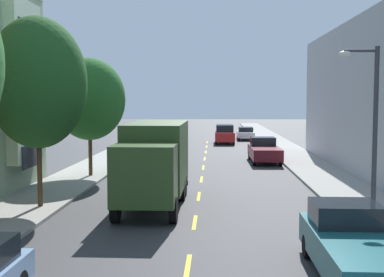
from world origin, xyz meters
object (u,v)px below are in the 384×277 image
(street_tree_second, at_px, (38,83))
(street_lamp, at_px, (370,122))
(parked_hatchback_orange, at_px, (164,136))
(parked_pickup_teal, at_px, (355,246))
(street_tree_third, at_px, (90,99))
(delivery_box_truck, at_px, (155,160))
(parked_pickup_navy, at_px, (170,131))
(parked_pickup_burgundy, at_px, (264,151))
(moving_red_sedan, at_px, (225,134))
(parked_hatchback_black, at_px, (133,160))
(parked_sedan_white, at_px, (245,133))

(street_tree_second, height_order, street_lamp, street_tree_second)
(parked_hatchback_orange, bearing_deg, street_lamp, -73.30)
(parked_pickup_teal, bearing_deg, parked_hatchback_orange, 102.49)
(street_tree_second, xyz_separation_m, parked_hatchback_orange, (1.95, 31.66, -4.41))
(street_tree_third, distance_m, delivery_box_truck, 9.20)
(street_lamp, xyz_separation_m, parked_pickup_navy, (-10.42, 41.73, -2.90))
(delivery_box_truck, xyz_separation_m, parked_pickup_navy, (-2.69, 37.82, -1.13))
(parked_pickup_navy, bearing_deg, parked_pickup_burgundy, -68.69)
(parked_pickup_navy, bearing_deg, street_tree_third, -93.61)
(street_lamp, xyz_separation_m, moving_red_sedan, (-4.13, 34.55, -2.74))
(street_tree_third, height_order, moving_red_sedan, street_tree_third)
(parked_hatchback_orange, bearing_deg, parked_pickup_burgundy, -60.45)
(parked_hatchback_orange, distance_m, parked_pickup_navy, 7.10)
(delivery_box_truck, height_order, parked_hatchback_orange, delivery_box_truck)
(street_tree_second, relative_size, parked_hatchback_orange, 1.91)
(parked_pickup_burgundy, height_order, parked_hatchback_black, parked_pickup_burgundy)
(parked_sedan_white, relative_size, parked_hatchback_black, 1.12)
(parked_hatchback_orange, bearing_deg, street_tree_second, -93.52)
(delivery_box_truck, distance_m, moving_red_sedan, 30.87)
(street_lamp, distance_m, parked_hatchback_black, 17.21)
(street_tree_third, distance_m, parked_pickup_navy, 30.57)
(street_tree_second, bearing_deg, parked_pickup_burgundy, 56.52)
(street_lamp, distance_m, parked_pickup_burgundy, 19.45)
(street_tree_second, height_order, parked_sedan_white, street_tree_second)
(parked_pickup_teal, xyz_separation_m, parked_hatchback_black, (-8.50, 18.13, -0.07))
(street_tree_second, distance_m, parked_hatchback_orange, 32.03)
(street_tree_second, relative_size, street_lamp, 1.26)
(street_lamp, distance_m, parked_pickup_navy, 43.11)
(delivery_box_truck, bearing_deg, parked_sedan_white, 80.40)
(parked_hatchback_orange, bearing_deg, moving_red_sedan, -0.71)
(parked_pickup_teal, xyz_separation_m, parked_pickup_navy, (-8.72, 46.32, 0.00))
(parked_hatchback_orange, bearing_deg, parked_sedan_white, 29.40)
(parked_pickup_teal, relative_size, moving_red_sedan, 1.11)
(street_tree_third, xyz_separation_m, parked_hatchback_black, (2.13, 2.10, -3.76))
(delivery_box_truck, relative_size, parked_pickup_navy, 1.39)
(parked_sedan_white, relative_size, moving_red_sedan, 0.94)
(street_tree_second, bearing_deg, parked_hatchback_orange, 86.48)
(parked_hatchback_black, bearing_deg, parked_sedan_white, 71.89)
(parked_pickup_burgundy, bearing_deg, parked_hatchback_black, -146.79)
(delivery_box_truck, height_order, parked_sedan_white, delivery_box_truck)
(street_tree_second, distance_m, parked_pickup_burgundy, 19.90)
(delivery_box_truck, distance_m, parked_hatchback_black, 10.02)
(delivery_box_truck, bearing_deg, parked_hatchback_black, 104.37)
(street_tree_third, bearing_deg, delivery_box_truck, -58.60)
(street_tree_second, xyz_separation_m, street_lamp, (12.33, -2.96, -1.44))
(street_tree_third, height_order, delivery_box_truck, street_tree_third)
(parked_pickup_burgundy, distance_m, parked_pickup_teal, 23.75)
(street_lamp, xyz_separation_m, delivery_box_truck, (-7.73, 3.91, -1.77))
(street_tree_third, bearing_deg, moving_red_sedan, 70.46)
(street_lamp, relative_size, parked_pickup_burgundy, 1.15)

